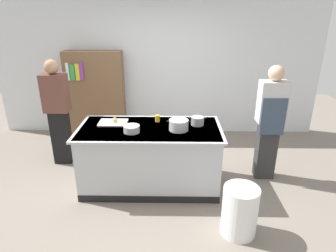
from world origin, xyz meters
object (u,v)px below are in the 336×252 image
Objects in this scene: onion at (115,120)px; person_guest at (58,111)px; trash_bin at (240,211)px; person_chef at (270,121)px; mixing_bowl at (132,129)px; juice_cup at (157,118)px; bookshelf at (96,95)px; stock_pot at (179,125)px; sauce_pan at (198,121)px.

person_guest reaches higher than onion.
trash_bin is 0.35× the size of person_chef.
mixing_bowl is 2.15× the size of juice_cup.
bookshelf reaches higher than trash_bin.
bookshelf is (-0.68, 1.64, -0.10)m from onion.
juice_cup is 1.63m from person_chef.
mixing_bowl is 2.18m from bookshelf.
juice_cup reaches higher than mixing_bowl.
person_guest is at bearing -106.41° from bookshelf.
trash_bin is at bearing -53.58° from stock_pot.
sauce_pan is 0.14× the size of person_guest.
trash_bin is at bearing 46.58° from person_guest.
mixing_bowl is 0.13× the size of bookshelf.
bookshelf is at bearing 116.27° from mixing_bowl.
juice_cup is 0.17× the size of trash_bin.
onion is 2.07m from trash_bin.
person_chef is (1.62, 0.01, -0.04)m from juice_cup.
mixing_bowl is at bearing 147.21° from trash_bin.
juice_cup is at bearing 107.26° from person_chef.
onion is 0.93m from stock_pot.
sauce_pan is 1.37m from trash_bin.
person_guest reaches higher than bookshelf.
mixing_bowl is 0.51m from juice_cup.
sauce_pan is 0.93m from mixing_bowl.
person_chef is at bearing 13.86° from stock_pot.
person_guest is 1.01× the size of bookshelf.
bookshelf is at bearing 112.68° from onion.
sauce_pan is 0.14× the size of person_chef.
mixing_bowl is 0.13× the size of person_chef.
person_chef is (1.32, 0.33, -0.06)m from stock_pot.
stock_pot is at bearing 126.42° from trash_bin.
person_guest reaches higher than mixing_bowl.
sauce_pan reaches higher than onion.
stock_pot is 0.19× the size of person_chef.
stock_pot is 0.43m from juice_cup.
juice_cup is 2.02m from bookshelf.
person_chef is at bearing 71.94° from person_guest.
onion is 0.12× the size of trash_bin.
onion is 0.04× the size of person_chef.
trash_bin is (0.68, -0.93, -0.68)m from stock_pot.
person_chef is 1.00× the size of person_guest.
sauce_pan is at bearing 36.40° from stock_pot.
onion is 1.78m from bookshelf.
person_chef is (2.23, 0.10, -0.04)m from onion.
sauce_pan is 2.49× the size of juice_cup.
onion is 0.33× the size of mixing_bowl.
person_guest is at bearing 153.08° from onion.
trash_bin is at bearing -50.90° from bookshelf.
bookshelf reaches higher than sauce_pan.
person_guest is at bearing 164.96° from juice_cup.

